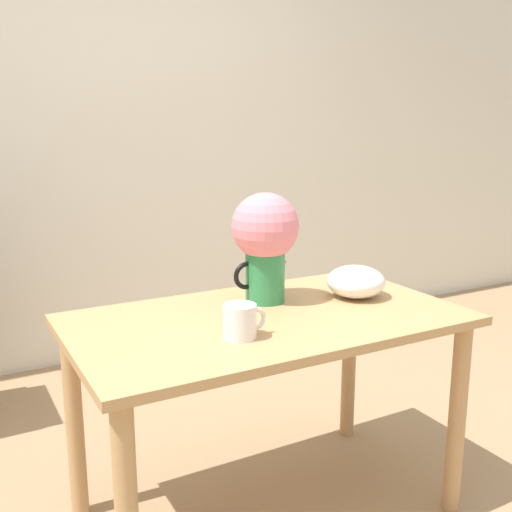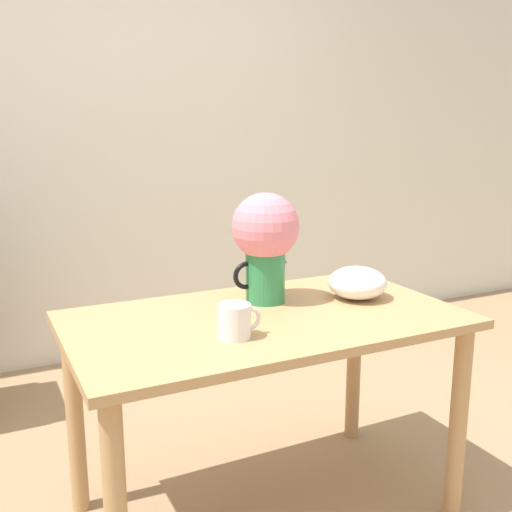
% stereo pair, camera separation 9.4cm
% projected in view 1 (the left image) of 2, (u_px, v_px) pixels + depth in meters
% --- Properties ---
extents(wall_back, '(8.00, 0.05, 2.60)m').
position_uv_depth(wall_back, '(103.00, 132.00, 3.31)').
color(wall_back, silver).
rests_on(wall_back, ground_plane).
extents(table, '(1.29, 0.73, 0.73)m').
position_uv_depth(table, '(267.00, 347.00, 1.99)').
color(table, tan).
rests_on(table, ground_plane).
extents(flower_vase, '(0.24, 0.24, 0.39)m').
position_uv_depth(flower_vase, '(265.00, 238.00, 2.08)').
color(flower_vase, '#2D844C').
rests_on(flower_vase, table).
extents(coffee_mug, '(0.14, 0.10, 0.10)m').
position_uv_depth(coffee_mug, '(241.00, 321.00, 1.75)').
color(coffee_mug, white).
rests_on(coffee_mug, table).
extents(white_bowl, '(0.21, 0.21, 0.12)m').
position_uv_depth(white_bowl, '(356.00, 282.00, 2.17)').
color(white_bowl, white).
rests_on(white_bowl, table).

